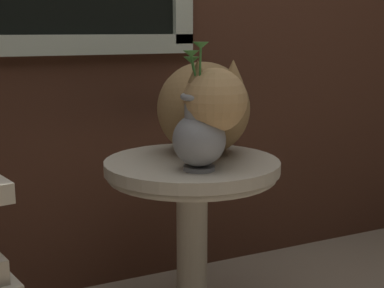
# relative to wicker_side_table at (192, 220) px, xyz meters

# --- Properties ---
(wicker_side_table) EXTENTS (0.53, 0.53, 0.58)m
(wicker_side_table) POSITION_rel_wicker_side_table_xyz_m (0.00, 0.00, 0.00)
(wicker_side_table) COLOR #B2A893
(wicker_side_table) RESTS_ON ground_plane
(cat) EXTENTS (0.37, 0.62, 0.31)m
(cat) POSITION_rel_wicker_side_table_xyz_m (0.06, 0.04, 0.34)
(cat) COLOR olive
(cat) RESTS_ON wicker_side_table
(pewter_vase_with_ivy) EXTENTS (0.15, 0.15, 0.36)m
(pewter_vase_with_ivy) POSITION_rel_wicker_side_table_xyz_m (-0.04, -0.12, 0.29)
(pewter_vase_with_ivy) COLOR gray
(pewter_vase_with_ivy) RESTS_ON wicker_side_table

